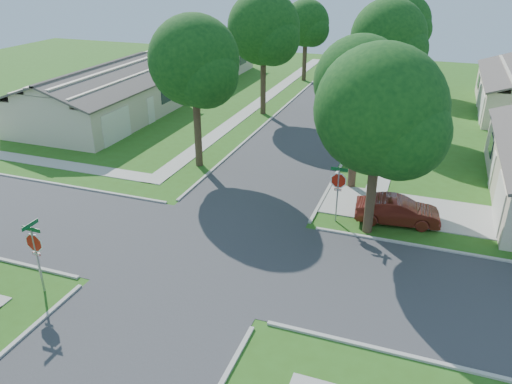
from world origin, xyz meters
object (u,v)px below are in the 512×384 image
Objects in this scene: tree_e_near at (361,87)px; tree_ne_corner at (381,116)px; tree_w_near at (195,65)px; tree_w_mid at (264,32)px; tree_e_mid at (389,41)px; car_curb_west at (344,70)px; house_nw_near at (101,101)px; stop_sign_ne at (338,183)px; house_nw_far at (197,62)px; stop_sign_sw at (35,246)px; car_curb_east at (357,82)px; car_driveway at (397,211)px; tree_e_far at (404,24)px; tree_w_far at (306,25)px.

tree_ne_corner reaches higher than tree_e_near.
tree_w_mid is at bearing 89.98° from tree_w_near.
tree_e_mid reaches higher than tree_w_near.
tree_w_mid is 2.14× the size of car_curb_west.
tree_e_mid is 15.25m from tree_w_near.
house_nw_near is at bearing 163.89° from tree_e_near.
tree_ne_corner is (1.66, -0.49, 3.56)m from stop_sign_ne.
tree_w_mid is 18.00m from car_curb_west.
stop_sign_sw is at bearing -72.90° from house_nw_far.
tree_e_near is 1.86× the size of car_curb_west.
car_curb_west is (3.44, 16.68, -5.84)m from tree_w_mid.
tree_w_mid is at bearing 27.90° from house_nw_near.
house_nw_near is 23.97m from car_curb_east.
tree_w_mid is at bearing 74.40° from car_curb_west.
car_driveway is (2.74, -3.51, -4.99)m from tree_e_near.
house_nw_near reaches higher than stop_sign_ne.
tree_w_near is 12.02m from tree_ne_corner.
stop_sign_ne is 27.24m from car_curb_east.
tree_ne_corner is (11.00, -16.80, -0.90)m from tree_w_mid.
tree_e_far reaches higher than tree_ne_corner.
tree_w_near is 29.40m from car_curb_west.
tree_ne_corner is 2.19× the size of car_driveway.
tree_e_mid is 13.00m from tree_e_far.
stop_sign_sw is 0.36× the size of tree_e_near.
stop_sign_ne is at bearing -72.30° from tree_w_far.
tree_e_near is 1.76× the size of car_curb_east.
stop_sign_ne is at bearing -90.20° from tree_e_mid.
tree_w_mid is 20.10m from tree_ne_corner.
stop_sign_ne is 0.32× the size of tree_e_mid.
tree_w_near is at bearing -110.60° from tree_e_far.
car_driveway is at bearing 101.16° from car_curb_west.
tree_e_far is 6.69m from car_curb_east.
house_nw_far reaches higher than car_driveway.
car_driveway is (12.13, -3.51, -5.46)m from tree_w_near.
car_curb_east is at bearing 6.62° from car_driveway.
stop_sign_ne is 0.34× the size of tree_e_far.
tree_ne_corner is at bearing -86.91° from tree_e_far.
tree_e_near is at bearing -90.00° from tree_e_far.
car_curb_west is (14.79, 22.69, -0.87)m from house_nw_near.
tree_ne_corner reaches higher than house_nw_near.
house_nw_far is at bearing 132.06° from tree_e_near.
tree_w_far is 22.49m from house_nw_near.
tree_e_near is 31.24m from house_nw_far.
house_nw_far is 17.21m from car_curb_east.
tree_w_far is at bearing 10.05° from house_nw_far.
stop_sign_sw is 14.64m from tree_ne_corner.
tree_w_near is 0.66× the size of house_nw_far.
car_curb_west is (3.50, 42.39, -1.38)m from stop_sign_sw.
tree_e_far is 8.80m from car_curb_west.
tree_w_far reaches higher than car_curb_west.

